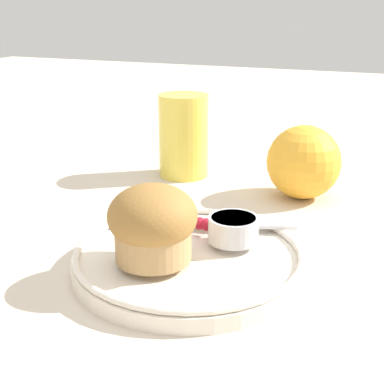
% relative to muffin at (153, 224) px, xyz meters
% --- Properties ---
extents(ground_plane, '(3.00, 3.00, 0.00)m').
position_rel_muffin_xyz_m(ground_plane, '(0.02, 0.04, -0.05)').
color(ground_plane, beige).
extents(plate, '(0.20, 0.20, 0.02)m').
position_rel_muffin_xyz_m(plate, '(0.02, 0.03, -0.04)').
color(plate, silver).
rests_on(plate, ground_plane).
extents(muffin, '(0.07, 0.07, 0.06)m').
position_rel_muffin_xyz_m(muffin, '(0.00, 0.00, 0.00)').
color(muffin, tan).
rests_on(muffin, plate).
extents(cream_ramekin, '(0.05, 0.05, 0.02)m').
position_rel_muffin_xyz_m(cream_ramekin, '(0.05, 0.06, -0.02)').
color(cream_ramekin, silver).
rests_on(cream_ramekin, plate).
extents(berry_pair, '(0.02, 0.01, 0.01)m').
position_rel_muffin_xyz_m(berry_pair, '(0.02, 0.07, -0.03)').
color(berry_pair, '#B7192D').
rests_on(berry_pair, plate).
extents(butter_knife, '(0.18, 0.07, 0.00)m').
position_rel_muffin_xyz_m(butter_knife, '(0.01, 0.08, -0.03)').
color(butter_knife, silver).
rests_on(butter_knife, plate).
extents(orange_fruit, '(0.09, 0.09, 0.09)m').
position_rel_muffin_xyz_m(orange_fruit, '(0.07, 0.25, -0.01)').
color(orange_fruit, '#F4A82D').
rests_on(orange_fruit, ground_plane).
extents(juice_glass, '(0.07, 0.07, 0.11)m').
position_rel_muffin_xyz_m(juice_glass, '(-0.10, 0.28, 0.00)').
color(juice_glass, '#EAD14C').
rests_on(juice_glass, ground_plane).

